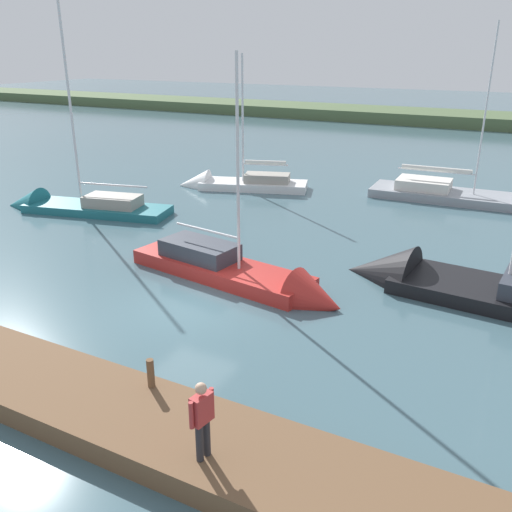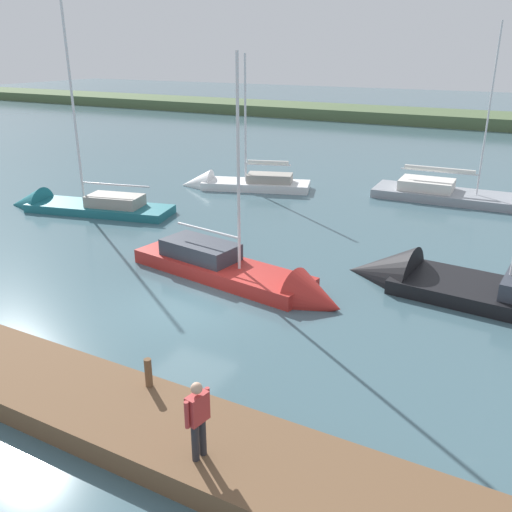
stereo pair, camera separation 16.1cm
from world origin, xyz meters
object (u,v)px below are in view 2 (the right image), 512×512
Objects in this scene: sailboat_behind_pier at (74,208)px; sailboat_far_right at (493,204)px; sailboat_mid_channel at (235,186)px; mooring_post_near at (148,372)px; person_on_dock at (198,416)px; sailboat_near_dock at (246,278)px; sailboat_far_left at (465,293)px.

sailboat_behind_pier reaches higher than sailboat_far_right.
sailboat_mid_channel is at bearing -134.21° from sailboat_behind_pier.
sailboat_behind_pier reaches higher than mooring_post_near.
sailboat_far_right is 23.58m from person_on_dock.
sailboat_far_right is at bearing 75.40° from sailboat_near_dock.
sailboat_near_dock is at bearing -78.58° from mooring_post_near.
sailboat_near_dock is 5.26× the size of person_on_dock.
person_on_dock is (-11.07, 20.16, 1.31)m from sailboat_mid_channel.
sailboat_far_right is 6.39× the size of person_on_dock.
sailboat_behind_pier reaches higher than sailboat_mid_channel.
sailboat_mid_channel is 23.04m from person_on_dock.
sailboat_far_left reaches higher than mooring_post_near.
sailboat_near_dock is at bearing 149.34° from sailboat_behind_pier.
sailboat_mid_channel is 5.13× the size of person_on_dock.
sailboat_behind_pier is at bearing -151.21° from sailboat_far_right.
sailboat_behind_pier is (12.13, -3.88, -0.10)m from sailboat_near_dock.
sailboat_behind_pier is at bearing -38.87° from mooring_post_near.
sailboat_behind_pier is at bearing 0.58° from sailboat_far_left.
sailboat_near_dock is (1.42, -7.04, -0.65)m from mooring_post_near.
sailboat_far_right is at bearing -162.04° from sailboat_behind_pier.
sailboat_behind_pier is 0.91× the size of sailboat_far_left.
sailboat_far_left is at bearing 29.37° from sailboat_near_dock.
person_on_dock is at bearing 148.96° from mooring_post_near.
person_on_dock is at bearing 78.42° from sailboat_far_left.
person_on_dock is at bearing 129.24° from sailboat_behind_pier.
mooring_post_near is at bearing -70.04° from sailboat_near_dock.
sailboat_far_left reaches higher than sailboat_near_dock.
mooring_post_near is at bearing -104.83° from sailboat_far_right.
mooring_post_near is 0.08× the size of sailboat_mid_channel.
sailboat_near_dock is 9.29m from person_on_dock.
sailboat_far_right is (-13.75, -3.22, -0.07)m from sailboat_mid_channel.
sailboat_near_dock is 0.79× the size of sailboat_behind_pier.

